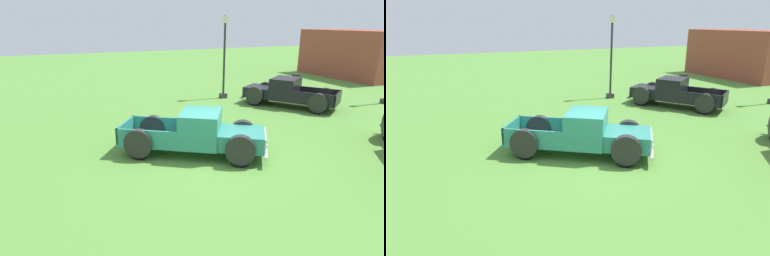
# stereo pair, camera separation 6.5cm
# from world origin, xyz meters

# --- Properties ---
(ground_plane) EXTENTS (80.00, 80.00, 0.00)m
(ground_plane) POSITION_xyz_m (0.00, 0.00, 0.00)
(ground_plane) COLOR #548C38
(pickup_truck_foreground) EXTENTS (4.10, 4.93, 1.47)m
(pickup_truck_foreground) POSITION_xyz_m (-0.57, 0.05, 0.70)
(pickup_truck_foreground) COLOR #2D8475
(pickup_truck_foreground) RESTS_ON ground_plane
(pickup_truck_behind_right) EXTENTS (4.94, 4.06, 1.47)m
(pickup_truck_behind_right) POSITION_xyz_m (-4.90, 6.87, 0.70)
(pickup_truck_behind_right) COLOR black
(pickup_truck_behind_right) RESTS_ON ground_plane
(lamp_post_far) EXTENTS (0.36, 0.36, 4.61)m
(lamp_post_far) POSITION_xyz_m (-7.80, 4.90, 2.41)
(lamp_post_far) COLOR #2D2D33
(lamp_post_far) RESTS_ON ground_plane
(trash_can) EXTENTS (0.59, 0.59, 0.95)m
(trash_can) POSITION_xyz_m (-8.36, 10.72, 0.48)
(trash_can) COLOR #4C4C51
(trash_can) RESTS_ON ground_plane
(brick_pavilion) EXTENTS (7.73, 4.02, 3.61)m
(brick_pavilion) POSITION_xyz_m (-10.57, 18.09, 1.80)
(brick_pavilion) COLOR brown
(brick_pavilion) RESTS_ON ground_plane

